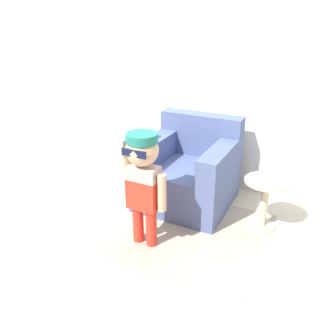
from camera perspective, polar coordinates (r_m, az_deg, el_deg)
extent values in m
plane|color=#BCB29E|center=(3.60, -0.47, -6.56)|extent=(10.00, 10.00, 0.00)
cube|color=silver|center=(3.88, 5.17, 16.07)|extent=(10.00, 0.05, 2.60)
cube|color=#475684|center=(3.56, 3.34, -2.81)|extent=(0.92, 0.91, 0.46)
cube|color=#475684|center=(3.69, 5.76, 5.87)|extent=(0.92, 0.20, 0.46)
cube|color=#475684|center=(3.48, -2.59, 3.01)|extent=(0.20, 0.72, 0.26)
cube|color=#475684|center=(3.21, 8.66, 0.92)|extent=(0.20, 0.72, 0.26)
cylinder|color=red|center=(2.99, -5.21, -9.56)|extent=(0.10, 0.10, 0.37)
cylinder|color=red|center=(2.93, -2.92, -10.24)|extent=(0.10, 0.10, 0.37)
cube|color=red|center=(2.79, -4.27, -4.46)|extent=(0.27, 0.15, 0.27)
cube|color=#B29993|center=(2.71, -4.39, -0.86)|extent=(0.27, 0.15, 0.12)
sphere|color=tan|center=(2.63, -4.53, 3.16)|extent=(0.27, 0.27, 0.27)
cylinder|color=#1E7066|center=(2.59, -4.60, 5.25)|extent=(0.26, 0.26, 0.07)
cube|color=#1E7066|center=(2.70, -3.25, 5.46)|extent=(0.15, 0.12, 0.01)
cube|color=#0F1433|center=(2.52, -5.99, 2.53)|extent=(0.22, 0.01, 0.06)
cylinder|color=tan|center=(2.69, -1.10, -4.36)|extent=(0.08, 0.08, 0.33)
cylinder|color=tan|center=(2.74, -7.31, 1.88)|extent=(0.11, 0.08, 0.20)
cube|color=gray|center=(2.69, -7.58, 3.53)|extent=(0.02, 0.07, 0.13)
cylinder|color=beige|center=(3.38, 15.88, -9.59)|extent=(0.27, 0.27, 0.02)
cylinder|color=beige|center=(3.27, 16.33, -6.19)|extent=(0.07, 0.07, 0.48)
cylinder|color=beige|center=(3.15, 16.86, -2.24)|extent=(0.41, 0.41, 0.02)
cube|color=#9E9384|center=(3.27, -0.91, -10.01)|extent=(1.95, 1.37, 0.01)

